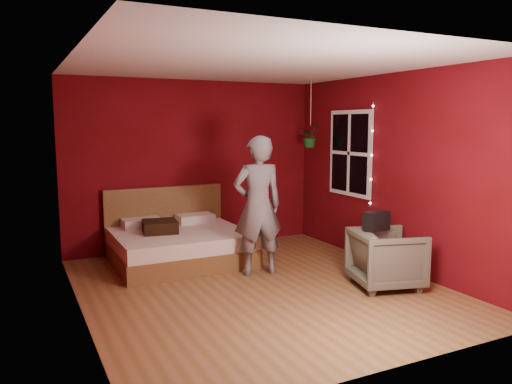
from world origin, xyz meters
name	(u,v)px	position (x,y,z in m)	size (l,w,h in m)	color
floor	(259,287)	(0.00, 0.00, 0.00)	(4.50, 4.50, 0.00)	#8D5F38
room_walls	(259,146)	(0.00, 0.00, 1.68)	(4.04, 4.54, 2.62)	maroon
window	(350,153)	(1.97, 0.90, 1.50)	(0.05, 0.97, 1.27)	white
fairy_lights	(372,155)	(1.94, 0.38, 1.50)	(0.04, 0.04, 1.45)	silver
bed	(178,244)	(-0.52, 1.52, 0.26)	(1.80, 1.53, 0.99)	brown
person	(258,206)	(0.23, 0.50, 0.89)	(0.65, 0.43, 1.79)	slate
armchair	(386,258)	(1.36, -0.66, 0.35)	(0.74, 0.77, 0.70)	#5A5747
handbag	(377,221)	(1.23, -0.62, 0.81)	(0.31, 0.15, 0.22)	black
throw_pillow	(160,227)	(-0.78, 1.50, 0.53)	(0.46, 0.46, 0.16)	black
hanging_plant	(310,136)	(1.69, 1.57, 1.74)	(0.39, 0.37, 1.04)	silver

